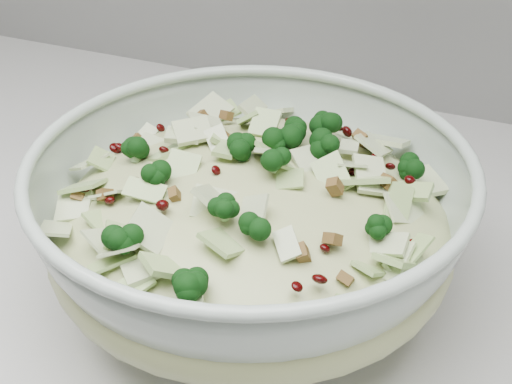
% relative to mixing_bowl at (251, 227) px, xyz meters
% --- Properties ---
extents(mixing_bowl, '(0.31, 0.31, 0.13)m').
position_rel_mixing_bowl_xyz_m(mixing_bowl, '(0.00, 0.00, 0.00)').
color(mixing_bowl, '#A4B5A9').
rests_on(mixing_bowl, counter).
extents(salad, '(0.34, 0.34, 0.13)m').
position_rel_mixing_bowl_xyz_m(salad, '(0.00, 0.00, 0.02)').
color(salad, '#ADB47B').
rests_on(salad, mixing_bowl).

